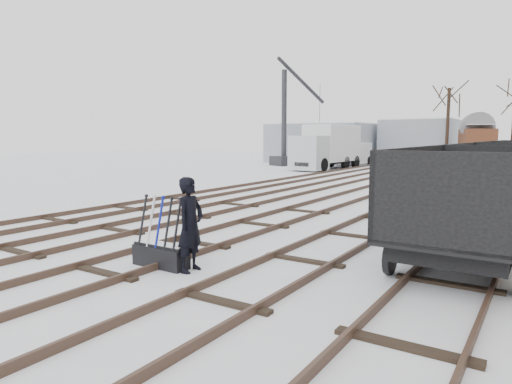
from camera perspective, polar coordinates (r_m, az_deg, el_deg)
ground at (r=11.85m, az=-7.16°, el=-6.51°), size 120.00×120.00×0.00m
tracks at (r=23.83m, az=14.45°, el=0.31°), size 13.90×52.00×0.16m
shed_left at (r=49.25m, az=8.37°, el=6.09°), size 10.00×8.00×4.10m
shed_right at (r=50.13m, az=19.77°, el=6.00°), size 7.00×6.00×4.50m
ground_frame at (r=9.95m, az=-11.82°, el=-7.54°), size 1.30×0.43×1.49m
worker at (r=9.37m, az=-8.21°, el=-4.06°), size 0.52×0.74×1.94m
freight_wagon_a at (r=11.11m, az=25.03°, el=-2.96°), size 2.46×6.15×2.51m
freight_wagon_b at (r=17.43m, az=27.94°, el=0.26°), size 2.46×6.15×2.51m
freight_wagon_c at (r=23.79m, az=29.30°, el=1.77°), size 2.46×6.15×2.51m
box_van_wagon at (r=43.83m, az=25.84°, el=5.53°), size 3.86×5.41×3.73m
lorry at (r=38.84m, az=8.84°, el=5.65°), size 3.11×8.30×3.70m
panel_van at (r=45.44m, az=12.07°, el=4.75°), size 2.21×4.82×2.12m
crane at (r=43.42m, az=3.67°, el=6.81°), size 2.65×5.95×10.02m
tree_far_left at (r=45.52m, az=22.81°, el=7.44°), size 0.30×0.30×7.10m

